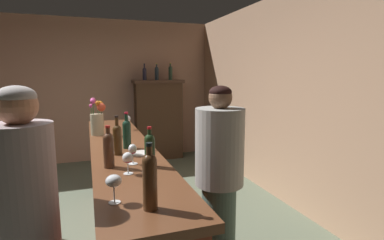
{
  "coord_description": "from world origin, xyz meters",
  "views": [
    {
      "loc": [
        0.33,
        -2.87,
        1.67
      ],
      "look_at": [
        1.31,
        -0.08,
        1.22
      ],
      "focal_mm": 28.1,
      "sensor_mm": 36.0,
      "label": 1
    }
  ],
  "objects_px": {
    "wine_bottle_merlot": "(150,179)",
    "display_bottle_left": "(144,73)",
    "wine_glass_mid": "(128,159)",
    "wine_bottle_malbec": "(109,148)",
    "wine_glass_spare": "(114,182)",
    "display_bottle_center": "(170,72)",
    "wine_glass_rear": "(133,150)",
    "wine_bottle_rose": "(117,138)",
    "display_cabinet": "(158,118)",
    "wine_bottle_chardonnay": "(127,132)",
    "bar_counter": "(124,200)",
    "patron_near_entrance": "(28,226)",
    "cheese_plate": "(143,153)",
    "flower_arrangement": "(98,119)",
    "wine_bottle_syrah": "(150,149)",
    "wine_glass_front": "(128,119)",
    "bartender": "(219,176)",
    "display_bottle_midleft": "(157,73)"
  },
  "relations": [
    {
      "from": "flower_arrangement",
      "to": "bartender",
      "type": "bearing_deg",
      "value": -52.43
    },
    {
      "from": "display_bottle_left",
      "to": "display_bottle_center",
      "type": "height_order",
      "value": "display_bottle_center"
    },
    {
      "from": "wine_bottle_chardonnay",
      "to": "display_cabinet",
      "type": "bearing_deg",
      "value": 72.42
    },
    {
      "from": "wine_glass_spare",
      "to": "bartender",
      "type": "bearing_deg",
      "value": 36.81
    },
    {
      "from": "flower_arrangement",
      "to": "display_bottle_left",
      "type": "height_order",
      "value": "display_bottle_left"
    },
    {
      "from": "wine_bottle_malbec",
      "to": "wine_glass_mid",
      "type": "xyz_separation_m",
      "value": [
        0.1,
        -0.18,
        -0.04
      ]
    },
    {
      "from": "wine_bottle_rose",
      "to": "display_bottle_center",
      "type": "bearing_deg",
      "value": 67.99
    },
    {
      "from": "display_bottle_left",
      "to": "patron_near_entrance",
      "type": "xyz_separation_m",
      "value": [
        -1.38,
        -4.13,
        -0.78
      ]
    },
    {
      "from": "wine_glass_rear",
      "to": "wine_glass_spare",
      "type": "height_order",
      "value": "same"
    },
    {
      "from": "display_cabinet",
      "to": "wine_bottle_merlot",
      "type": "xyz_separation_m",
      "value": [
        -1.05,
        -4.41,
        0.37
      ]
    },
    {
      "from": "bar_counter",
      "to": "wine_bottle_rose",
      "type": "height_order",
      "value": "wine_bottle_rose"
    },
    {
      "from": "display_cabinet",
      "to": "wine_bottle_chardonnay",
      "type": "xyz_separation_m",
      "value": [
        -1.0,
        -3.16,
        0.36
      ]
    },
    {
      "from": "wine_bottle_malbec",
      "to": "wine_glass_rear",
      "type": "relative_size",
      "value": 2.0
    },
    {
      "from": "wine_glass_mid",
      "to": "wine_bottle_merlot",
      "type": "bearing_deg",
      "value": -86.56
    },
    {
      "from": "cheese_plate",
      "to": "bartender",
      "type": "height_order",
      "value": "bartender"
    },
    {
      "from": "bar_counter",
      "to": "patron_near_entrance",
      "type": "bearing_deg",
      "value": -119.06
    },
    {
      "from": "wine_bottle_merlot",
      "to": "display_bottle_left",
      "type": "relative_size",
      "value": 1.05
    },
    {
      "from": "display_bottle_left",
      "to": "display_bottle_center",
      "type": "distance_m",
      "value": 0.51
    },
    {
      "from": "wine_glass_spare",
      "to": "display_bottle_center",
      "type": "relative_size",
      "value": 0.44
    },
    {
      "from": "wine_glass_front",
      "to": "wine_bottle_syrah",
      "type": "bearing_deg",
      "value": -91.47
    },
    {
      "from": "wine_bottle_rose",
      "to": "wine_glass_front",
      "type": "xyz_separation_m",
      "value": [
        0.22,
        1.08,
        -0.02
      ]
    },
    {
      "from": "display_cabinet",
      "to": "wine_glass_mid",
      "type": "xyz_separation_m",
      "value": [
        -1.08,
        -3.86,
        0.32
      ]
    },
    {
      "from": "bar_counter",
      "to": "display_bottle_left",
      "type": "distance_m",
      "value": 3.37
    },
    {
      "from": "display_bottle_center",
      "to": "wine_glass_spare",
      "type": "bearing_deg",
      "value": -108.85
    },
    {
      "from": "wine_bottle_merlot",
      "to": "display_bottle_center",
      "type": "height_order",
      "value": "display_bottle_center"
    },
    {
      "from": "wine_glass_rear",
      "to": "patron_near_entrance",
      "type": "bearing_deg",
      "value": -142.08
    },
    {
      "from": "wine_bottle_merlot",
      "to": "wine_glass_front",
      "type": "height_order",
      "value": "wine_bottle_merlot"
    },
    {
      "from": "wine_bottle_merlot",
      "to": "cheese_plate",
      "type": "relative_size",
      "value": 1.87
    },
    {
      "from": "display_bottle_midleft",
      "to": "bartender",
      "type": "relative_size",
      "value": 0.2
    },
    {
      "from": "wine_bottle_chardonnay",
      "to": "bar_counter",
      "type": "bearing_deg",
      "value": 110.48
    },
    {
      "from": "display_bottle_midleft",
      "to": "patron_near_entrance",
      "type": "height_order",
      "value": "display_bottle_midleft"
    },
    {
      "from": "wine_bottle_malbec",
      "to": "wine_glass_rear",
      "type": "height_order",
      "value": "wine_bottle_malbec"
    },
    {
      "from": "wine_bottle_syrah",
      "to": "wine_glass_front",
      "type": "distance_m",
      "value": 1.48
    },
    {
      "from": "bar_counter",
      "to": "wine_glass_rear",
      "type": "xyz_separation_m",
      "value": [
        0.02,
        -0.59,
        0.61
      ]
    },
    {
      "from": "cheese_plate",
      "to": "bartender",
      "type": "relative_size",
      "value": 0.11
    },
    {
      "from": "flower_arrangement",
      "to": "patron_near_entrance",
      "type": "height_order",
      "value": "patron_near_entrance"
    },
    {
      "from": "display_bottle_left",
      "to": "wine_bottle_merlot",
      "type": "bearing_deg",
      "value": -100.21
    },
    {
      "from": "wine_bottle_rose",
      "to": "wine_bottle_merlot",
      "type": "relative_size",
      "value": 0.97
    },
    {
      "from": "patron_near_entrance",
      "to": "display_bottle_left",
      "type": "bearing_deg",
      "value": -11.53
    },
    {
      "from": "display_cabinet",
      "to": "display_bottle_center",
      "type": "relative_size",
      "value": 4.7
    },
    {
      "from": "wine_glass_mid",
      "to": "display_bottle_left",
      "type": "relative_size",
      "value": 0.46
    },
    {
      "from": "wine_bottle_rose",
      "to": "wine_glass_mid",
      "type": "height_order",
      "value": "wine_bottle_rose"
    },
    {
      "from": "display_cabinet",
      "to": "wine_glass_rear",
      "type": "relative_size",
      "value": 10.55
    },
    {
      "from": "wine_bottle_syrah",
      "to": "flower_arrangement",
      "type": "relative_size",
      "value": 0.72
    },
    {
      "from": "wine_bottle_merlot",
      "to": "display_bottle_left",
      "type": "xyz_separation_m",
      "value": [
        0.79,
        4.41,
        0.5
      ]
    },
    {
      "from": "display_cabinet",
      "to": "wine_bottle_syrah",
      "type": "distance_m",
      "value": 3.88
    },
    {
      "from": "wine_bottle_merlot",
      "to": "wine_bottle_chardonnay",
      "type": "bearing_deg",
      "value": 87.75
    },
    {
      "from": "display_cabinet",
      "to": "cheese_plate",
      "type": "distance_m",
      "value": 3.53
    },
    {
      "from": "wine_bottle_chardonnay",
      "to": "cheese_plate",
      "type": "relative_size",
      "value": 1.82
    },
    {
      "from": "display_bottle_left",
      "to": "display_bottle_center",
      "type": "relative_size",
      "value": 0.94
    }
  ]
}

